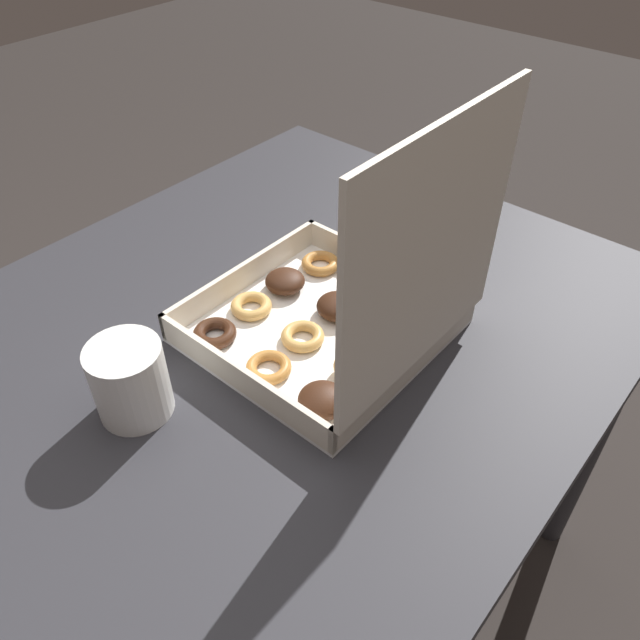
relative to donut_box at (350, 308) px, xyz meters
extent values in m
plane|color=#2D2826|center=(0.04, -0.11, -0.84)|extent=(8.00, 8.00, 0.00)
cube|color=#2D2D33|center=(0.04, -0.11, -0.08)|extent=(1.09, 0.89, 0.03)
cylinder|color=#2D2D33|center=(-0.45, -0.50, -0.47)|extent=(0.06, 0.06, 0.74)
cylinder|color=#2D2D33|center=(-0.45, 0.29, -0.47)|extent=(0.06, 0.06, 0.74)
cube|color=white|center=(0.00, -0.05, -0.07)|extent=(0.32, 0.32, 0.01)
cube|color=beige|center=(0.00, -0.20, -0.04)|extent=(0.32, 0.01, 0.04)
cube|color=beige|center=(0.00, 0.10, -0.04)|extent=(0.32, 0.01, 0.04)
cube|color=beige|center=(-0.15, -0.05, -0.04)|extent=(0.01, 0.32, 0.04)
cube|color=beige|center=(0.16, -0.05, -0.04)|extent=(0.01, 0.32, 0.04)
cube|color=beige|center=(0.00, 0.11, 0.14)|extent=(0.32, 0.01, 0.32)
torus|color=#B77A38|center=(-0.11, -0.15, -0.05)|extent=(0.06, 0.06, 0.02)
ellipsoid|color=#381E11|center=(-0.03, -0.15, -0.05)|extent=(0.06, 0.06, 0.03)
torus|color=tan|center=(0.04, -0.15, -0.05)|extent=(0.06, 0.06, 0.02)
torus|color=#381E11|center=(0.12, -0.15, -0.05)|extent=(0.06, 0.06, 0.02)
ellipsoid|color=black|center=(-0.11, -0.05, -0.05)|extent=(0.06, 0.06, 0.03)
ellipsoid|color=#381E11|center=(-0.04, -0.05, -0.05)|extent=(0.06, 0.06, 0.03)
torus|color=tan|center=(0.04, -0.05, -0.05)|extent=(0.06, 0.06, 0.02)
torus|color=#B77A38|center=(0.11, -0.05, -0.06)|extent=(0.06, 0.06, 0.02)
ellipsoid|color=tan|center=(-0.12, 0.05, -0.05)|extent=(0.06, 0.06, 0.03)
ellipsoid|color=white|center=(-0.04, 0.05, -0.05)|extent=(0.06, 0.06, 0.03)
ellipsoid|color=tan|center=(0.05, 0.05, -0.04)|extent=(0.06, 0.06, 0.04)
ellipsoid|color=#381E11|center=(0.12, 0.05, -0.05)|extent=(0.06, 0.06, 0.03)
cylinder|color=white|center=(0.27, -0.13, -0.02)|extent=(0.09, 0.09, 0.10)
cylinder|color=black|center=(0.27, -0.13, 0.03)|extent=(0.08, 0.08, 0.01)
camera|label=1|loc=(0.51, 0.39, 0.54)|focal=35.00mm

